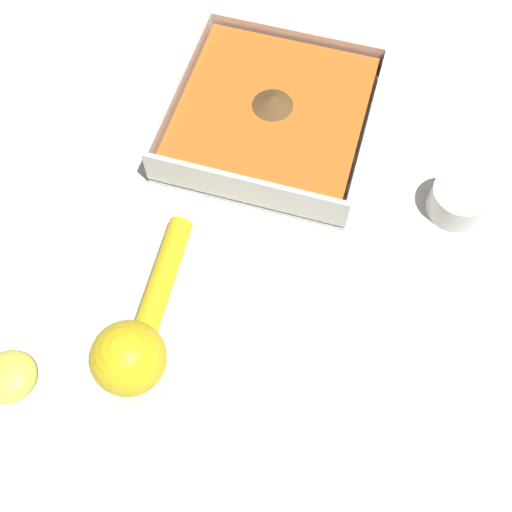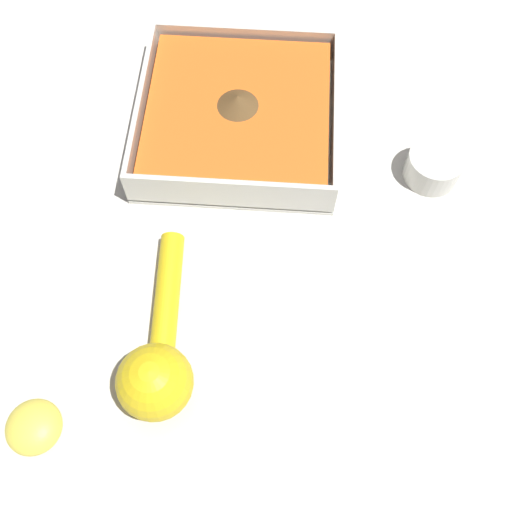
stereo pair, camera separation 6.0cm
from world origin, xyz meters
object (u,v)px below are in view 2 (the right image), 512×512
square_dish (238,116)px  lemon_squeezer (157,364)px  lemon_half (34,427)px  spice_bowl (433,167)px

square_dish → lemon_squeezer: 0.32m
square_dish → lemon_half: size_ratio=4.40×
square_dish → lemon_half: 0.41m
square_dish → lemon_half: square_dish is taller
spice_bowl → square_dish: bearing=167.0°
square_dish → spice_bowl: size_ratio=3.66×
spice_bowl → lemon_squeezer: (-0.28, -0.26, 0.02)m
square_dish → lemon_half: bearing=-113.4°
square_dish → lemon_half: (-0.16, -0.38, -0.01)m
square_dish → spice_bowl: (0.23, -0.05, -0.01)m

